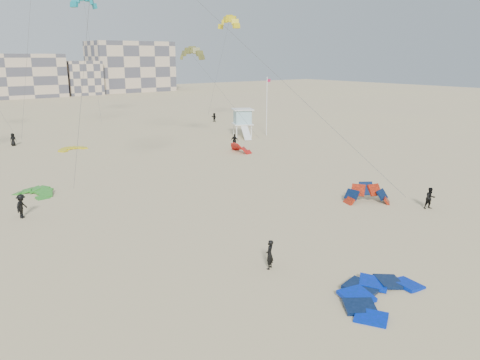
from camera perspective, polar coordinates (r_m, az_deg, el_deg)
ground at (r=26.28m, az=9.11°, el=-10.75°), size 320.00×320.00×0.00m
kite_ground_blue at (r=24.19m, az=16.69°, el=-13.60°), size 5.76×5.95×1.16m
kite_ground_orange at (r=38.65m, az=15.21°, el=-2.66°), size 4.98×4.97×3.59m
kite_ground_green at (r=42.97m, az=-23.77°, el=-1.66°), size 4.90×4.77×1.71m
kite_ground_red_far at (r=56.97m, az=0.08°, el=3.42°), size 3.46×3.37×3.25m
kite_ground_yellow at (r=62.09m, az=-19.76°, el=3.49°), size 3.82×3.97×0.58m
kitesurfer_main at (r=25.81m, az=3.63°, el=-9.05°), size 0.72×0.65×1.66m
kitesurfer_b at (r=38.38m, az=22.17°, el=-2.07°), size 1.00×0.91×1.67m
kitesurfer_c at (r=37.02m, az=-25.08°, el=-2.91°), size 1.25×1.28×1.76m
kitesurfer_d at (r=59.76m, az=-0.66°, el=4.81°), size 0.91×1.09×1.74m
kitesurfer_e at (r=67.69m, az=-25.94°, el=4.46°), size 0.93×0.75×1.66m
kitesurfer_f at (r=84.11m, az=-3.16°, el=7.65°), size 0.53×1.48×1.58m
kite_fly_olive at (r=61.48m, az=-5.90°, el=14.95°), size 8.02×8.75×11.67m
kite_fly_yellow at (r=77.74m, az=-1.39°, el=18.53°), size 4.50×9.19×16.62m
kite_fly_teal_b at (r=84.12m, az=-18.49°, el=19.85°), size 5.04×10.28×20.17m
lifeguard_tower_near at (r=68.04m, az=0.32°, el=6.98°), size 3.78×5.99×4.01m
flagpole at (r=68.99m, az=3.29°, el=9.11°), size 0.69×0.11×8.44m
condo_mid at (r=148.78m, az=-27.20°, el=11.20°), size 32.00×16.00×12.00m
condo_east at (r=162.79m, az=-13.17°, el=13.30°), size 26.00×14.00×16.00m
condo_fill_right at (r=152.50m, az=-18.75°, el=11.71°), size 10.00×10.00×10.00m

